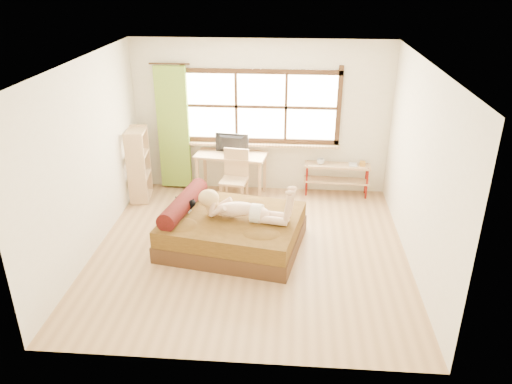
# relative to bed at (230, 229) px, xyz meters

# --- Properties ---
(floor) EXTENTS (4.50, 4.50, 0.00)m
(floor) POSITION_rel_bed_xyz_m (0.31, -0.14, -0.26)
(floor) COLOR #9E754C
(floor) RESTS_ON ground
(ceiling) EXTENTS (4.50, 4.50, 0.00)m
(ceiling) POSITION_rel_bed_xyz_m (0.31, -0.14, 2.44)
(ceiling) COLOR white
(ceiling) RESTS_ON wall_back
(wall_back) EXTENTS (4.50, 0.00, 4.50)m
(wall_back) POSITION_rel_bed_xyz_m (0.31, 2.11, 1.09)
(wall_back) COLOR silver
(wall_back) RESTS_ON floor
(wall_front) EXTENTS (4.50, 0.00, 4.50)m
(wall_front) POSITION_rel_bed_xyz_m (0.31, -2.39, 1.09)
(wall_front) COLOR silver
(wall_front) RESTS_ON floor
(wall_left) EXTENTS (0.00, 4.50, 4.50)m
(wall_left) POSITION_rel_bed_xyz_m (-1.94, -0.14, 1.09)
(wall_left) COLOR silver
(wall_left) RESTS_ON floor
(wall_right) EXTENTS (0.00, 4.50, 4.50)m
(wall_right) POSITION_rel_bed_xyz_m (2.56, -0.14, 1.09)
(wall_right) COLOR silver
(wall_right) RESTS_ON floor
(window) EXTENTS (2.80, 0.16, 1.46)m
(window) POSITION_rel_bed_xyz_m (0.31, 2.08, 1.25)
(window) COLOR #FFEDBF
(window) RESTS_ON wall_back
(curtain) EXTENTS (0.55, 0.10, 2.20)m
(curtain) POSITION_rel_bed_xyz_m (-1.24, 1.99, 0.89)
(curtain) COLOR #517D22
(curtain) RESTS_ON wall_back
(bed) EXTENTS (2.18, 1.87, 0.74)m
(bed) POSITION_rel_bed_xyz_m (0.00, 0.00, 0.00)
(bed) COLOR #382510
(bed) RESTS_ON floor
(woman) EXTENTS (1.40, 0.63, 0.58)m
(woman) POSITION_rel_bed_xyz_m (0.20, -0.06, 0.51)
(woman) COLOR #DAAD8C
(woman) RESTS_ON bed
(kitten) EXTENTS (0.31, 0.17, 0.23)m
(kitten) POSITION_rel_bed_xyz_m (-0.67, 0.09, 0.34)
(kitten) COLOR black
(kitten) RESTS_ON bed
(desk) EXTENTS (1.29, 0.72, 0.77)m
(desk) POSITION_rel_bed_xyz_m (-0.20, 1.81, 0.40)
(desk) COLOR tan
(desk) RESTS_ON floor
(monitor) EXTENTS (0.60, 0.15, 0.34)m
(monitor) POSITION_rel_bed_xyz_m (-0.20, 1.86, 0.68)
(monitor) COLOR black
(monitor) RESTS_ON desk
(chair) EXTENTS (0.48, 0.48, 0.96)m
(chair) POSITION_rel_bed_xyz_m (-0.09, 1.45, 0.27)
(chair) COLOR tan
(chair) RESTS_ON floor
(pipe_shelf) EXTENTS (1.17, 0.35, 0.65)m
(pipe_shelf) POSITION_rel_bed_xyz_m (1.70, 1.93, 0.16)
(pipe_shelf) COLOR tan
(pipe_shelf) RESTS_ON floor
(cup) EXTENTS (0.13, 0.13, 0.10)m
(cup) POSITION_rel_bed_xyz_m (1.38, 1.93, 0.37)
(cup) COLOR gray
(cup) RESTS_ON pipe_shelf
(book) EXTENTS (0.15, 0.21, 0.02)m
(book) POSITION_rel_bed_xyz_m (1.88, 1.93, 0.32)
(book) COLOR gray
(book) RESTS_ON pipe_shelf
(bookshelf) EXTENTS (0.38, 0.59, 1.27)m
(bookshelf) POSITION_rel_bed_xyz_m (-1.77, 1.49, 0.39)
(bookshelf) COLOR tan
(bookshelf) RESTS_ON floor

